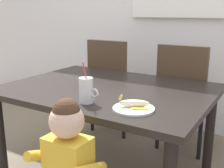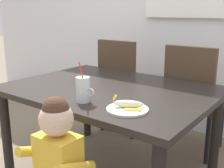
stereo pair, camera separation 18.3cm
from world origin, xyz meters
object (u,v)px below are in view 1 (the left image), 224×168
Objects in this scene: milk_cup at (86,92)px; peeled_banana at (135,104)px; dining_chair_right at (184,92)px; dining_table at (108,98)px; toddler_standing at (68,159)px; dining_chair_left at (113,81)px; snack_plate at (134,109)px.

peeled_banana is (0.29, 0.04, -0.04)m from milk_cup.
dining_table is at bearing 64.61° from dining_chair_right.
dining_table is 1.71× the size of toddler_standing.
snack_plate is at bearing 125.78° from dining_chair_left.
milk_cup is at bearing 113.49° from dining_chair_left.
peeled_banana is at bearing -40.39° from dining_table.
milk_cup is (0.48, -1.11, 0.23)m from dining_chair_left.
dining_chair_left is 5.46× the size of peeled_banana.
dining_chair_left is 1.23m from milk_cup.
dining_chair_right is (0.34, 0.72, -0.08)m from dining_table.
dining_chair_left is 1.55m from toddler_standing.
dining_chair_right is at bearing 91.56° from peeled_banana.
dining_chair_right reaches higher than toddler_standing.
dining_table is at bearing 139.61° from peeled_banana.
dining_table is at bearing 102.25° from milk_cup.
milk_cup is 0.30m from snack_plate.
dining_table is at bearing 118.34° from dining_chair_left.
toddler_standing is at bearing -70.15° from milk_cup.
dining_table is 0.71m from toddler_standing.
toddler_standing is 3.64× the size of snack_plate.
milk_cup is (-0.12, 0.32, 0.25)m from toddler_standing.
dining_chair_right reaches higher than snack_plate.
snack_plate is at bearing -86.70° from peeled_banana.
snack_plate is (0.29, 0.03, -0.06)m from milk_cup.
dining_table is 5.73× the size of milk_cup.
peeled_banana is at bearing 8.69° from milk_cup.
dining_chair_left is 1.00× the size of dining_chair_right.
dining_chair_left reaches higher than peeled_banana.
dining_chair_left reaches higher than snack_plate.
dining_chair_left is at bearing 112.69° from toddler_standing.
snack_plate is (0.37, -0.33, 0.09)m from dining_table.
milk_cup is at bearing -77.75° from dining_table.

